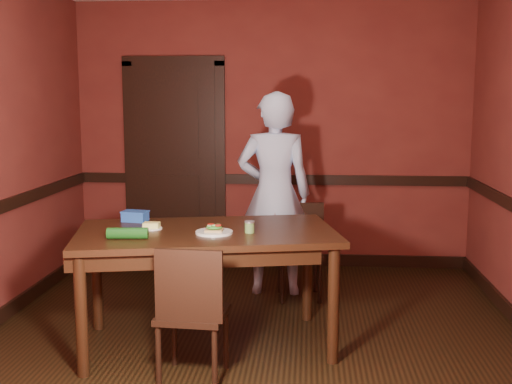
% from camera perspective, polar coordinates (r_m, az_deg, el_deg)
% --- Properties ---
extents(floor, '(4.00, 4.50, 0.01)m').
position_cam_1_polar(floor, '(4.66, -0.37, -13.54)').
color(floor, black).
rests_on(floor, ground).
extents(wall_back, '(4.00, 0.02, 2.70)m').
position_cam_1_polar(wall_back, '(6.57, 1.38, 5.04)').
color(wall_back, maroon).
rests_on(wall_back, ground).
extents(wall_front, '(4.00, 0.02, 2.70)m').
position_cam_1_polar(wall_front, '(2.12, -5.84, -2.38)').
color(wall_front, maroon).
rests_on(wall_front, ground).
extents(dado_back, '(4.00, 0.03, 0.10)m').
position_cam_1_polar(dado_back, '(6.60, 1.36, 1.13)').
color(dado_back, black).
rests_on(dado_back, ground).
extents(baseboard_back, '(4.00, 0.03, 0.12)m').
position_cam_1_polar(baseboard_back, '(6.76, 1.33, -5.95)').
color(baseboard_back, black).
rests_on(baseboard_back, ground).
extents(door, '(1.05, 0.07, 2.20)m').
position_cam_1_polar(door, '(6.69, -7.23, 2.82)').
color(door, black).
rests_on(door, ground).
extents(dining_table, '(1.94, 1.34, 0.83)m').
position_cam_1_polar(dining_table, '(4.56, -4.38, -8.50)').
color(dining_table, black).
rests_on(dining_table, floor).
extents(chair_far, '(0.42, 0.42, 0.81)m').
position_cam_1_polar(chair_far, '(5.60, 3.90, -5.36)').
color(chair_far, black).
rests_on(chair_far, floor).
extents(chair_near, '(0.43, 0.43, 0.87)m').
position_cam_1_polar(chair_near, '(4.04, -5.63, -10.50)').
color(chair_near, black).
rests_on(chair_near, floor).
extents(person, '(0.67, 0.46, 1.79)m').
position_cam_1_polar(person, '(5.65, 1.64, -0.18)').
color(person, silver).
rests_on(person, floor).
extents(sandwich_plate, '(0.25, 0.25, 0.06)m').
position_cam_1_polar(sandwich_plate, '(4.34, -3.74, -3.47)').
color(sandwich_plate, white).
rests_on(sandwich_plate, dining_table).
extents(sauce_jar, '(0.07, 0.07, 0.08)m').
position_cam_1_polar(sauce_jar, '(4.35, -0.58, -3.12)').
color(sauce_jar, '#5B803E').
rests_on(sauce_jar, dining_table).
extents(cheese_saucer, '(0.15, 0.15, 0.05)m').
position_cam_1_polar(cheese_saucer, '(4.54, -9.26, -3.03)').
color(cheese_saucer, white).
rests_on(cheese_saucer, dining_table).
extents(food_tub, '(0.20, 0.15, 0.08)m').
position_cam_1_polar(food_tub, '(4.83, -10.69, -2.12)').
color(food_tub, blue).
rests_on(food_tub, dining_table).
extents(wrapped_veg, '(0.27, 0.10, 0.07)m').
position_cam_1_polar(wrapped_veg, '(4.25, -11.34, -3.61)').
color(wrapped_veg, '#144513').
rests_on(wrapped_veg, dining_table).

